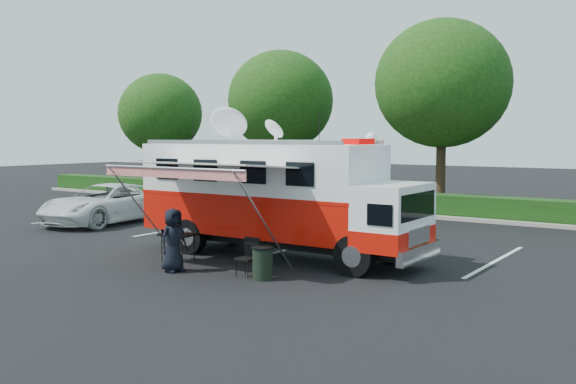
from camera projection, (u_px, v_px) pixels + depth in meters
name	position (u px, v px, depth m)	size (l,w,h in m)	color
ground_plane	(279.00, 257.00, 18.96)	(120.00, 120.00, 0.00)	black
back_border	(466.00, 104.00, 28.51)	(60.00, 6.14, 8.87)	#9E998E
stall_lines	(317.00, 242.00, 21.71)	(24.12, 5.50, 0.01)	silver
command_truck	(276.00, 195.00, 18.84)	(8.90, 2.45, 4.27)	black
awning	(197.00, 167.00, 17.12)	(4.86, 2.52, 2.93)	silver
white_suv	(107.00, 223.00, 26.40)	(2.67, 5.80, 1.61)	silver
person	(174.00, 272.00, 16.94)	(0.82, 0.54, 1.68)	black
folding_table	(178.00, 235.00, 18.16)	(1.07, 0.84, 0.82)	black
folding_chair	(249.00, 253.00, 16.36)	(0.47, 0.49, 0.98)	black
trash_bin	(263.00, 263.00, 15.97)	(0.55, 0.55, 0.83)	black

